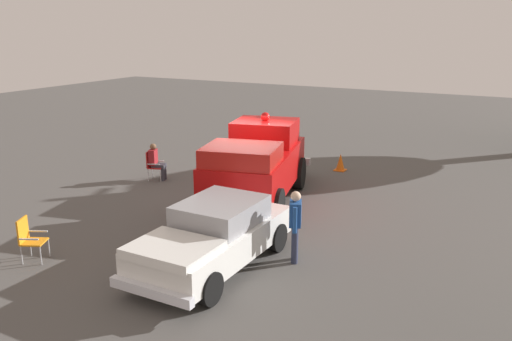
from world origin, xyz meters
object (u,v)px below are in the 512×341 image
at_px(lawn_chair_spare, 254,154).
at_px(spectator_standing, 295,222).
at_px(vintage_fire_truck, 258,162).
at_px(lawn_chair_near_truck, 152,163).
at_px(traffic_cone, 340,162).
at_px(classic_hot_rod, 213,236).
at_px(spectator_seated, 156,160).
at_px(lawn_chair_by_car, 29,236).

xyz_separation_m(lawn_chair_spare, spectator_standing, (6.62, 4.62, 0.37)).
distance_m(lawn_chair_spare, spectator_standing, 8.08).
bearing_deg(vintage_fire_truck, lawn_chair_near_truck, -93.31).
bearing_deg(lawn_chair_spare, traffic_cone, 115.47).
distance_m(vintage_fire_truck, lawn_chair_near_truck, 4.33).
xyz_separation_m(classic_hot_rod, traffic_cone, (-9.14, -0.27, -0.44)).
bearing_deg(classic_hot_rod, spectator_seated, -131.94).
height_order(lawn_chair_near_truck, spectator_seated, spectator_seated).
bearing_deg(traffic_cone, spectator_standing, 12.21).
height_order(lawn_chair_spare, spectator_seated, spectator_seated).
distance_m(vintage_fire_truck, classic_hot_rod, 4.86).
relative_size(vintage_fire_truck, traffic_cone, 9.91).
xyz_separation_m(vintage_fire_truck, lawn_chair_spare, (-3.11, -1.81, -0.61)).
distance_m(classic_hot_rod, lawn_chair_spare, 8.38).
bearing_deg(spectator_standing, spectator_seated, -118.62).
xyz_separation_m(spectator_seated, spectator_standing, (3.80, 6.97, 0.27)).
height_order(vintage_fire_truck, lawn_chair_spare, vintage_fire_truck).
xyz_separation_m(lawn_chair_near_truck, spectator_seated, (-0.05, 0.12, 0.11)).
bearing_deg(lawn_chair_by_car, lawn_chair_near_truck, -165.24).
distance_m(lawn_chair_by_car, spectator_standing, 6.07).
bearing_deg(spectator_seated, lawn_chair_by_car, 13.65).
relative_size(vintage_fire_truck, lawn_chair_by_car, 6.17).
bearing_deg(spectator_standing, lawn_chair_by_car, -62.29).
relative_size(vintage_fire_truck, lawn_chair_spare, 6.17).
distance_m(vintage_fire_truck, lawn_chair_spare, 3.65).
height_order(classic_hot_rod, spectator_seated, classic_hot_rod).
bearing_deg(classic_hot_rod, vintage_fire_truck, -163.84).
height_order(lawn_chair_by_car, traffic_cone, lawn_chair_by_car).
bearing_deg(traffic_cone, lawn_chair_near_truck, -51.64).
distance_m(lawn_chair_spare, spectator_seated, 3.67).
bearing_deg(spectator_seated, lawn_chair_spare, 140.22).
bearing_deg(lawn_chair_near_truck, classic_hot_rod, 48.97).
bearing_deg(lawn_chair_by_car, lawn_chair_spare, 175.53).
bearing_deg(vintage_fire_truck, spectator_standing, 38.72).
bearing_deg(spectator_standing, traffic_cone, -167.79).
relative_size(lawn_chair_by_car, lawn_chair_spare, 1.00).
distance_m(lawn_chair_near_truck, lawn_chair_spare, 3.78).
xyz_separation_m(lawn_chair_near_truck, spectator_standing, (3.75, 7.09, 0.37)).
xyz_separation_m(vintage_fire_truck, traffic_cone, (-4.49, 1.08, -0.89)).
xyz_separation_m(vintage_fire_truck, spectator_seated, (-0.30, -4.16, -0.50)).
bearing_deg(spectator_standing, lawn_chair_spare, -145.06).
relative_size(spectator_standing, traffic_cone, 2.64).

